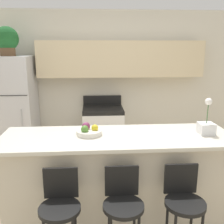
# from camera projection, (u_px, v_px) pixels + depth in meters

# --- Properties ---
(wall_back) EXTENTS (5.60, 0.38, 2.55)m
(wall_back) POSITION_uv_depth(u_px,v_px,m) (112.00, 74.00, 4.65)
(wall_back) COLOR silver
(wall_back) RESTS_ON ground_plane
(counter_bar) EXTENTS (2.36, 0.75, 1.06)m
(counter_bar) POSITION_uv_depth(u_px,v_px,m) (117.00, 183.00, 2.77)
(counter_bar) COLOR beige
(counter_bar) RESTS_ON ground_plane
(refrigerator) EXTENTS (0.71, 0.72, 1.79)m
(refrigerator) POSITION_uv_depth(u_px,v_px,m) (13.00, 111.00, 4.35)
(refrigerator) COLOR silver
(refrigerator) RESTS_ON ground_plane
(stove_range) EXTENTS (0.69, 0.63, 1.07)m
(stove_range) POSITION_uv_depth(u_px,v_px,m) (103.00, 133.00, 4.61)
(stove_range) COLOR white
(stove_range) RESTS_ON ground_plane
(bar_stool_left) EXTENTS (0.35, 0.35, 0.94)m
(bar_stool_left) POSITION_uv_depth(u_px,v_px,m) (60.00, 209.00, 2.19)
(bar_stool_left) COLOR black
(bar_stool_left) RESTS_ON ground_plane
(bar_stool_mid) EXTENTS (0.35, 0.35, 0.94)m
(bar_stool_mid) POSITION_uv_depth(u_px,v_px,m) (123.00, 206.00, 2.23)
(bar_stool_mid) COLOR black
(bar_stool_mid) RESTS_ON ground_plane
(bar_stool_right) EXTENTS (0.35, 0.35, 0.94)m
(bar_stool_right) POSITION_uv_depth(u_px,v_px,m) (184.00, 203.00, 2.26)
(bar_stool_right) COLOR black
(bar_stool_right) RESTS_ON ground_plane
(potted_plant_on_fridge) EXTENTS (0.37, 0.37, 0.45)m
(potted_plant_on_fridge) POSITION_uv_depth(u_px,v_px,m) (7.00, 40.00, 4.07)
(potted_plant_on_fridge) COLOR brown
(potted_plant_on_fridge) RESTS_ON refrigerator
(orchid_vase) EXTENTS (0.15, 0.15, 0.38)m
(orchid_vase) POSITION_uv_depth(u_px,v_px,m) (206.00, 125.00, 2.67)
(orchid_vase) COLOR white
(orchid_vase) RESTS_ON counter_bar
(fruit_bowl) EXTENTS (0.26, 0.26, 0.12)m
(fruit_bowl) POSITION_uv_depth(u_px,v_px,m) (89.00, 131.00, 2.66)
(fruit_bowl) COLOR silver
(fruit_bowl) RESTS_ON counter_bar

